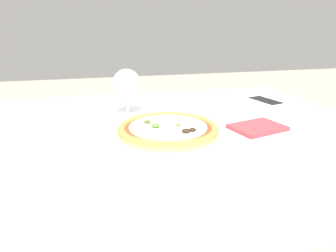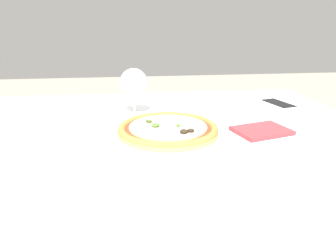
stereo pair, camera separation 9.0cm
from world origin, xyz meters
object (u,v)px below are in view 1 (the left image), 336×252
(pizza_plate, at_px, (168,131))
(cell_phone, at_px, (265,102))
(dining_table, at_px, (121,164))
(wine_glass_far_left, at_px, (127,84))

(pizza_plate, distance_m, cell_phone, 0.52)
(cell_phone, bearing_deg, dining_table, -156.28)
(pizza_plate, relative_size, wine_glass_far_left, 2.08)
(wine_glass_far_left, height_order, cell_phone, wine_glass_far_left)
(pizza_plate, bearing_deg, wine_glass_far_left, 111.53)
(wine_glass_far_left, distance_m, cell_phone, 0.54)
(pizza_plate, height_order, wine_glass_far_left, wine_glass_far_left)
(cell_phone, bearing_deg, pizza_plate, -148.69)
(dining_table, xyz_separation_m, cell_phone, (0.57, 0.25, 0.08))
(dining_table, height_order, cell_phone, cell_phone)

